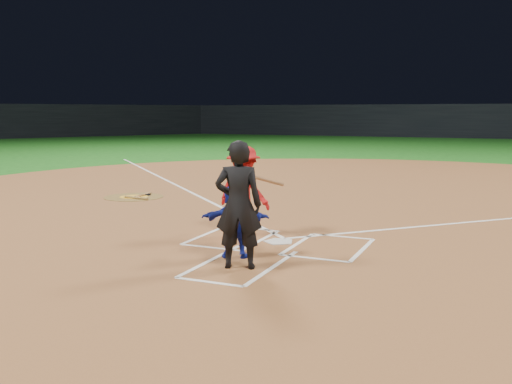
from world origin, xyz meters
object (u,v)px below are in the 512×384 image
at_px(home_plate, 279,242).
at_px(umpire, 238,205).
at_px(batter_at_plate, 244,191).
at_px(catcher, 235,221).
at_px(on_deck_circle, 134,197).

bearing_deg(home_plate, umpire, 91.86).
bearing_deg(batter_at_plate, catcher, -70.53).
bearing_deg(catcher, umpire, 100.90).
bearing_deg(home_plate, on_deck_circle, -31.94).
xyz_separation_m(home_plate, on_deck_circle, (-5.91, 3.68, -0.00)).
height_order(umpire, batter_at_plate, umpire).
bearing_deg(batter_at_plate, home_plate, -16.33).
distance_m(home_plate, catcher, 1.51).
height_order(on_deck_circle, catcher, catcher).
bearing_deg(home_plate, batter_at_plate, -16.33).
xyz_separation_m(home_plate, umpire, (0.06, -1.92, 1.00)).
height_order(catcher, umpire, umpire).
distance_m(home_plate, on_deck_circle, 6.96).
distance_m(home_plate, umpire, 2.17).
distance_m(umpire, batter_at_plate, 2.36).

